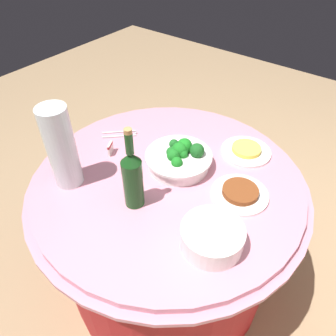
# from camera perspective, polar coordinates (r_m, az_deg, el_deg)

# --- Properties ---
(ground_plane) EXTENTS (6.00, 6.00, 0.00)m
(ground_plane) POSITION_cam_1_polar(r_m,az_deg,el_deg) (1.90, 0.00, -18.05)
(ground_plane) COLOR #9E7F5B
(buffet_table) EXTENTS (1.16, 1.16, 0.74)m
(buffet_table) POSITION_cam_1_polar(r_m,az_deg,el_deg) (1.59, 0.00, -11.22)
(buffet_table) COLOR maroon
(buffet_table) RESTS_ON ground_plane
(broccoli_bowl) EXTENTS (0.28, 0.28, 0.11)m
(broccoli_bowl) POSITION_cam_1_polar(r_m,az_deg,el_deg) (1.34, 2.06, 1.86)
(broccoli_bowl) COLOR white
(broccoli_bowl) RESTS_ON buffet_table
(plate_stack) EXTENTS (0.21, 0.21, 0.08)m
(plate_stack) POSITION_cam_1_polar(r_m,az_deg,el_deg) (1.08, 7.84, -12.06)
(plate_stack) COLOR white
(plate_stack) RESTS_ON buffet_table
(wine_bottle) EXTENTS (0.07, 0.07, 0.34)m
(wine_bottle) POSITION_cam_1_polar(r_m,az_deg,el_deg) (1.13, -6.33, -1.70)
(wine_bottle) COLOR #153F17
(wine_bottle) RESTS_ON buffet_table
(decorative_fruit_vase) EXTENTS (0.11, 0.11, 0.34)m
(decorative_fruit_vase) POSITION_cam_1_polar(r_m,az_deg,el_deg) (1.26, -18.32, 2.86)
(decorative_fruit_vase) COLOR silver
(decorative_fruit_vase) RESTS_ON buffet_table
(serving_tongs) EXTENTS (0.14, 0.15, 0.01)m
(serving_tongs) POSITION_cam_1_polar(r_m,az_deg,el_deg) (1.56, -8.43, 6.03)
(serving_tongs) COLOR silver
(serving_tongs) RESTS_ON buffet_table
(food_plate_stir_fry) EXTENTS (0.22, 0.22, 0.03)m
(food_plate_stir_fry) POSITION_cam_1_polar(r_m,az_deg,el_deg) (1.27, 12.69, -4.38)
(food_plate_stir_fry) COLOR white
(food_plate_stir_fry) RESTS_ON buffet_table
(food_plate_fried_egg) EXTENTS (0.22, 0.22, 0.03)m
(food_plate_fried_egg) POSITION_cam_1_polar(r_m,az_deg,el_deg) (1.47, 13.73, 3.04)
(food_plate_fried_egg) COLOR white
(food_plate_fried_egg) RESTS_ON buffet_table
(label_placard_front) EXTENTS (0.05, 0.03, 0.05)m
(label_placard_front) POSITION_cam_1_polar(r_m,az_deg,el_deg) (1.44, -10.23, 3.54)
(label_placard_front) COLOR white
(label_placard_front) RESTS_ON buffet_table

